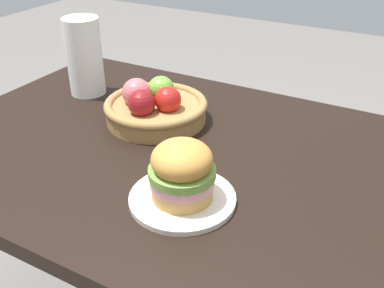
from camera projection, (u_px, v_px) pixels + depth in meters
dining_table at (191, 185)px, 1.17m from camera, size 1.40×0.90×0.75m
plate at (182, 198)px, 0.95m from camera, size 0.23×0.23×0.01m
sandwich at (182, 171)px, 0.91m from camera, size 0.14×0.14×0.13m
fruit_basket at (155, 106)px, 1.25m from camera, size 0.29×0.29×0.12m
paper_towel_roll at (84, 57)px, 1.38m from camera, size 0.11×0.11×0.24m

